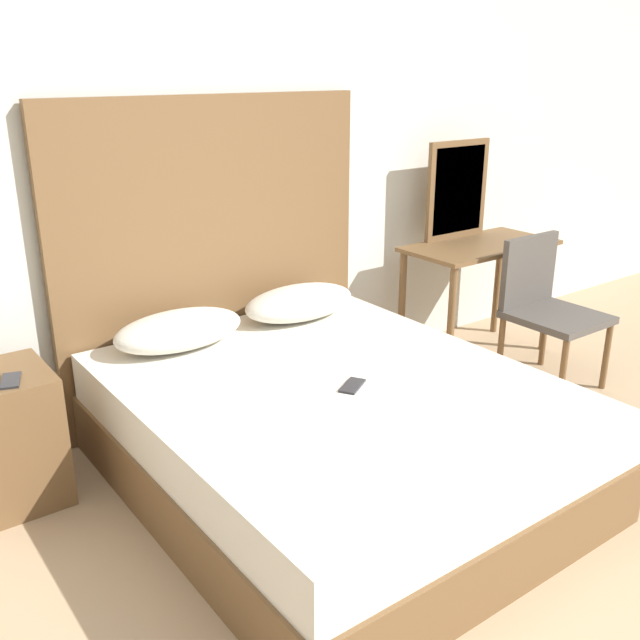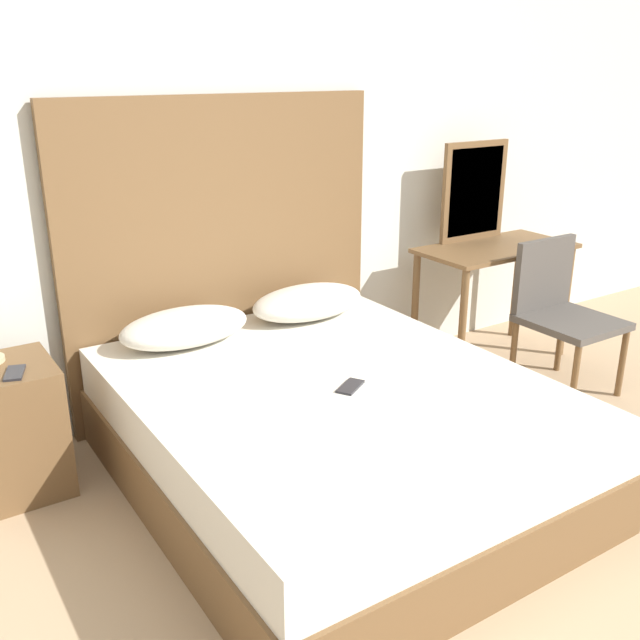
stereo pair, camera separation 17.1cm
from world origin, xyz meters
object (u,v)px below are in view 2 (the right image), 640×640
at_px(bed, 332,433).
at_px(nightstand, 10,429).
at_px(phone_on_nightstand, 15,373).
at_px(chair, 560,307).
at_px(phone_on_bed, 350,387).
at_px(vanity_desk, 495,267).

xyz_separation_m(bed, nightstand, (-1.19, 0.72, 0.05)).
distance_m(bed, phone_on_nightstand, 1.35).
relative_size(nightstand, chair, 0.69).
relative_size(bed, phone_on_nightstand, 11.97).
xyz_separation_m(nightstand, chair, (2.84, -0.56, 0.19)).
bearing_deg(phone_on_nightstand, bed, -27.85).
bearing_deg(bed, nightstand, 148.95).
relative_size(phone_on_bed, vanity_desk, 0.17).
bearing_deg(phone_on_nightstand, vanity_desk, 0.66).
height_order(phone_on_bed, phone_on_nightstand, phone_on_nightstand).
distance_m(nightstand, phone_on_nightstand, 0.32).
height_order(vanity_desk, chair, chair).
xyz_separation_m(phone_on_bed, nightstand, (-1.22, 0.81, -0.21)).
height_order(phone_on_nightstand, chair, chair).
bearing_deg(bed, vanity_desk, 21.51).
distance_m(phone_on_bed, vanity_desk, 1.76).
bearing_deg(bed, chair, 5.24).
bearing_deg(phone_on_bed, vanity_desk, 24.60).
height_order(bed, phone_on_nightstand, phone_on_nightstand).
distance_m(phone_on_nightstand, vanity_desk, 2.78).
distance_m(phone_on_bed, chair, 1.64).
xyz_separation_m(phone_on_bed, vanity_desk, (1.60, 0.73, 0.11)).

